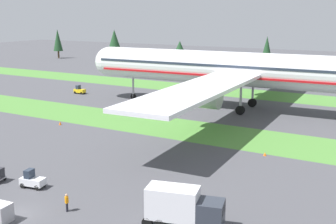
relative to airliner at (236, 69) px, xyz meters
name	(u,v)px	position (x,y,z in m)	size (l,w,h in m)	color
ground_plane	(15,215)	(-0.95, -52.98, -7.89)	(400.00, 400.00, 0.00)	#47474C
grass_strip_near	(188,130)	(-0.95, -18.00, -7.89)	(320.00, 11.89, 0.01)	#4C8438
grass_strip_far	(260,95)	(-0.95, 17.79, -7.89)	(320.00, 11.89, 0.01)	#4C8438
airliner	(236,69)	(0.00, 0.00, 0.00)	(64.15, 78.82, 22.02)	silver
baggage_tug	(32,180)	(-4.58, -47.34, -7.08)	(2.79, 1.75, 1.97)	silver
catering_truck	(183,206)	(13.58, -47.21, -5.94)	(7.31, 3.92, 3.58)	#2D333D
pushback_tractor	(79,90)	(-37.51, -1.87, -7.08)	(2.66, 1.43, 1.97)	yellow
ground_crew_marshaller	(67,202)	(2.65, -49.87, -6.95)	(0.36, 0.48, 1.74)	black
taxiway_marker_0	(265,154)	(13.74, -24.57, -7.67)	(0.44, 0.44, 0.45)	orange
taxiway_marker_1	(60,123)	(-20.93, -25.80, -7.57)	(0.44, 0.44, 0.64)	orange
distant_tree_line	(280,50)	(-8.10, 58.05, -0.82)	(198.27, 10.16, 12.22)	#4C3823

